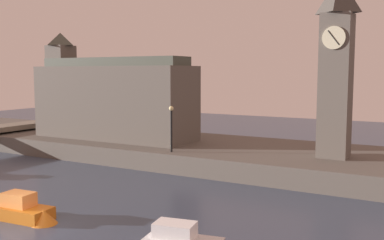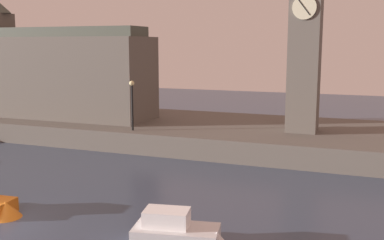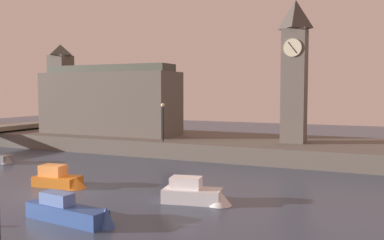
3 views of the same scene
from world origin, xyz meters
name	(u,v)px [view 1 (image 1 of 3)]	position (x,y,z in m)	size (l,w,h in m)	color
ground_plane	(18,233)	(0.00, 0.00, 0.00)	(120.00, 120.00, 0.00)	#384256
far_embankment	(210,153)	(0.00, 20.00, 0.75)	(70.00, 12.00, 1.50)	#5B544C
clock_tower	(336,65)	(10.48, 19.05, 8.12)	(2.28, 2.33, 12.80)	#5B544C
parliament_hall	(110,98)	(-9.98, 18.80, 5.20)	(15.64, 5.05, 10.01)	#5B544C
streetlamp	(171,123)	(-0.88, 15.10, 3.74)	(0.36, 0.36, 3.55)	black
boat_patrol_orange	(28,211)	(-1.15, 1.57, 0.49)	(3.75, 1.79, 1.38)	orange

